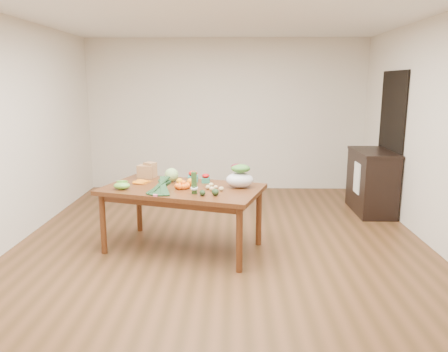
{
  "coord_description": "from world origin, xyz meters",
  "views": [
    {
      "loc": [
        0.14,
        -4.93,
        1.93
      ],
      "look_at": [
        0.03,
        0.0,
        0.87
      ],
      "focal_mm": 35.0,
      "sensor_mm": 36.0,
      "label": 1
    }
  ],
  "objects_px": {
    "kale_bunch": "(159,187)",
    "asparagus_bundle": "(194,183)",
    "paper_bag": "(146,170)",
    "salad_bag": "(240,177)",
    "cabinet": "(372,182)",
    "cabbage": "(172,175)",
    "mandarin_cluster": "(183,184)",
    "dining_table": "(183,218)"
  },
  "relations": [
    {
      "from": "cabbage",
      "to": "salad_bag",
      "type": "bearing_deg",
      "value": -18.71
    },
    {
      "from": "cabbage",
      "to": "salad_bag",
      "type": "distance_m",
      "value": 0.87
    },
    {
      "from": "cabbage",
      "to": "kale_bunch",
      "type": "relative_size",
      "value": 0.42
    },
    {
      "from": "cabbage",
      "to": "mandarin_cluster",
      "type": "xyz_separation_m",
      "value": [
        0.18,
        -0.36,
        -0.03
      ]
    },
    {
      "from": "cabinet",
      "to": "salad_bag",
      "type": "bearing_deg",
      "value": -141.9
    },
    {
      "from": "paper_bag",
      "to": "cabbage",
      "type": "bearing_deg",
      "value": -33.5
    },
    {
      "from": "dining_table",
      "to": "paper_bag",
      "type": "height_order",
      "value": "paper_bag"
    },
    {
      "from": "cabinet",
      "to": "kale_bunch",
      "type": "height_order",
      "value": "cabinet"
    },
    {
      "from": "cabinet",
      "to": "dining_table",
      "type": "bearing_deg",
      "value": -149.37
    },
    {
      "from": "mandarin_cluster",
      "to": "salad_bag",
      "type": "relative_size",
      "value": 0.57
    },
    {
      "from": "paper_bag",
      "to": "kale_bunch",
      "type": "xyz_separation_m",
      "value": [
        0.31,
        -0.83,
        -0.02
      ]
    },
    {
      "from": "cabinet",
      "to": "asparagus_bundle",
      "type": "xyz_separation_m",
      "value": [
        -2.5,
        -1.89,
        0.4
      ]
    },
    {
      "from": "paper_bag",
      "to": "salad_bag",
      "type": "xyz_separation_m",
      "value": [
        1.17,
        -0.51,
        0.03
      ]
    },
    {
      "from": "kale_bunch",
      "to": "salad_bag",
      "type": "relative_size",
      "value": 1.27
    },
    {
      "from": "paper_bag",
      "to": "kale_bunch",
      "type": "relative_size",
      "value": 0.68
    },
    {
      "from": "paper_bag",
      "to": "salad_bag",
      "type": "relative_size",
      "value": 0.86
    },
    {
      "from": "mandarin_cluster",
      "to": "asparagus_bundle",
      "type": "distance_m",
      "value": 0.29
    },
    {
      "from": "paper_bag",
      "to": "cabinet",
      "type": "bearing_deg",
      "value": 18.5
    },
    {
      "from": "asparagus_bundle",
      "to": "salad_bag",
      "type": "distance_m",
      "value": 0.59
    },
    {
      "from": "paper_bag",
      "to": "salad_bag",
      "type": "height_order",
      "value": "salad_bag"
    },
    {
      "from": "kale_bunch",
      "to": "salad_bag",
      "type": "distance_m",
      "value": 0.93
    },
    {
      "from": "mandarin_cluster",
      "to": "dining_table",
      "type": "bearing_deg",
      "value": 106.67
    },
    {
      "from": "asparagus_bundle",
      "to": "cabinet",
      "type": "bearing_deg",
      "value": 54.16
    },
    {
      "from": "cabinet",
      "to": "asparagus_bundle",
      "type": "distance_m",
      "value": 3.17
    },
    {
      "from": "dining_table",
      "to": "asparagus_bundle",
      "type": "height_order",
      "value": "asparagus_bundle"
    },
    {
      "from": "kale_bunch",
      "to": "cabbage",
      "type": "bearing_deg",
      "value": 102.69
    },
    {
      "from": "mandarin_cluster",
      "to": "kale_bunch",
      "type": "bearing_deg",
      "value": -133.41
    },
    {
      "from": "salad_bag",
      "to": "cabbage",
      "type": "bearing_deg",
      "value": 161.29
    },
    {
      "from": "kale_bunch",
      "to": "cabinet",
      "type": "bearing_deg",
      "value": 50.5
    },
    {
      "from": "salad_bag",
      "to": "paper_bag",
      "type": "bearing_deg",
      "value": 156.46
    },
    {
      "from": "cabbage",
      "to": "paper_bag",
      "type": "bearing_deg",
      "value": 146.5
    },
    {
      "from": "mandarin_cluster",
      "to": "salad_bag",
      "type": "height_order",
      "value": "salad_bag"
    },
    {
      "from": "mandarin_cluster",
      "to": "asparagus_bundle",
      "type": "relative_size",
      "value": 0.72
    },
    {
      "from": "dining_table",
      "to": "cabinet",
      "type": "relative_size",
      "value": 1.74
    },
    {
      "from": "dining_table",
      "to": "cabbage",
      "type": "xyz_separation_m",
      "value": [
        -0.16,
        0.28,
        0.46
      ]
    },
    {
      "from": "cabinet",
      "to": "asparagus_bundle",
      "type": "relative_size",
      "value": 4.08
    },
    {
      "from": "dining_table",
      "to": "salad_bag",
      "type": "xyz_separation_m",
      "value": [
        0.66,
        0.0,
        0.5
      ]
    },
    {
      "from": "kale_bunch",
      "to": "asparagus_bundle",
      "type": "height_order",
      "value": "asparagus_bundle"
    },
    {
      "from": "mandarin_cluster",
      "to": "kale_bunch",
      "type": "relative_size",
      "value": 0.45
    },
    {
      "from": "paper_bag",
      "to": "cabbage",
      "type": "xyz_separation_m",
      "value": [
        0.35,
        -0.23,
        -0.01
      ]
    },
    {
      "from": "dining_table",
      "to": "cabinet",
      "type": "bearing_deg",
      "value": 47.72
    },
    {
      "from": "cabinet",
      "to": "asparagus_bundle",
      "type": "height_order",
      "value": "asparagus_bundle"
    }
  ]
}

